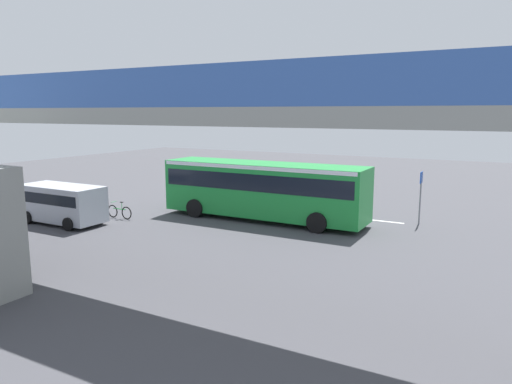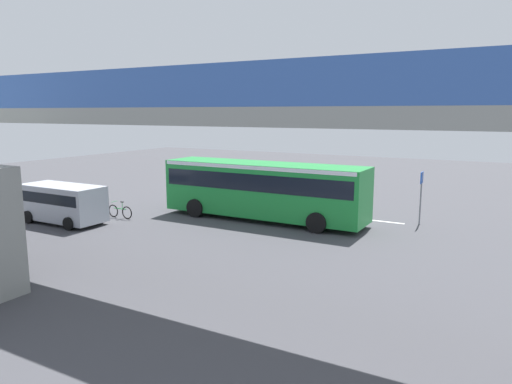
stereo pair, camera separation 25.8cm
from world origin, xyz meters
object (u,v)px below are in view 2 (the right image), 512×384
parked_van (63,201)px  traffic_sign (421,189)px  city_bus (263,186)px  bicycle_green (120,212)px  pedestrian (240,193)px

parked_van → traffic_sign: 19.04m
traffic_sign → parked_van: bearing=28.3°
city_bus → bicycle_green: 8.18m
parked_van → traffic_sign: bearing=-151.7°
city_bus → parked_van: bearing=33.2°
bicycle_green → city_bus: bearing=-153.7°
traffic_sign → pedestrian: bearing=3.8°
parked_van → bicycle_green: size_ratio=2.71×
city_bus → parked_van: 10.77m
parked_van → bicycle_green: bearing=-127.4°
city_bus → traffic_sign: bearing=-158.0°
bicycle_green → traffic_sign: traffic_sign is taller
bicycle_green → traffic_sign: bearing=-155.9°
city_bus → pedestrian: (2.95, -2.42, -1.00)m
city_bus → pedestrian: city_bus is taller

